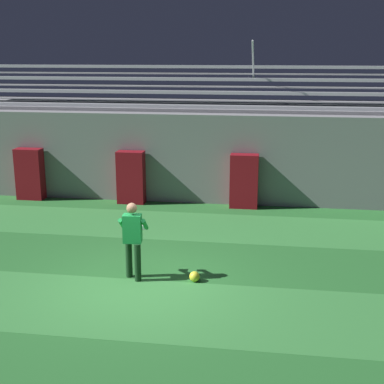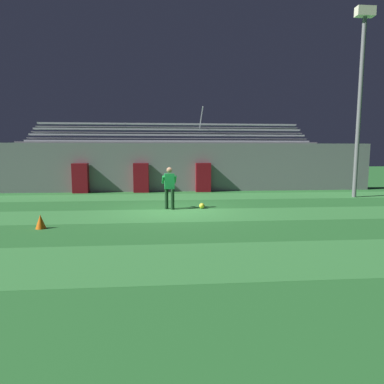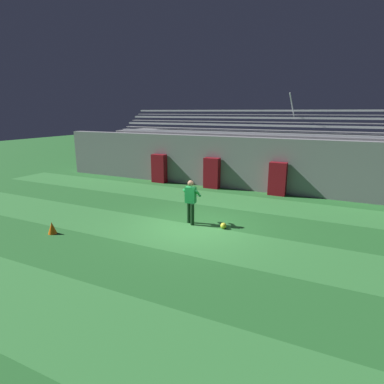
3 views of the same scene
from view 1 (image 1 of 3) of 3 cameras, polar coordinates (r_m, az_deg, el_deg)
ground_plane at (r=11.31m, az=-5.25°, el=-9.69°), size 80.00×80.00×0.00m
turf_stripe_mid at (r=10.39m, az=-6.62°, el=-12.04°), size 28.00×2.47×0.01m
turf_stripe_far at (r=14.86m, az=-1.78°, el=-3.56°), size 28.00×2.47×0.01m
back_wall at (r=17.00m, az=-0.29°, el=3.66°), size 24.00×0.60×2.80m
padding_pillar_gate_left at (r=16.95m, az=-6.52°, el=1.56°), size 0.85×0.44×1.66m
padding_pillar_gate_right at (r=16.42m, az=5.57°, el=1.16°), size 0.85×0.44×1.66m
padding_pillar_far_left at (r=18.09m, az=-16.90°, el=1.85°), size 0.85×0.44×1.66m
bleacher_stand at (r=18.93m, az=0.61°, el=5.10°), size 18.00×3.35×5.03m
goalkeeper at (r=11.22m, az=-6.34°, el=-4.67°), size 0.61×0.58×1.67m
soccer_ball at (r=11.32m, az=0.27°, el=-9.00°), size 0.22×0.22×0.22m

